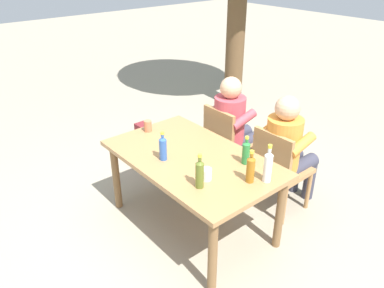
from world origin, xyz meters
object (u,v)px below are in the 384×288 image
object	(u,v)px
bottle_clear	(268,166)
bottle_amber	(251,168)
backpack_by_near_side	(146,144)
person_in_white_shirt	(234,124)
person_in_plaid_shirt	(288,148)
bottle_olive	(200,173)
bottle_green	(246,152)
cup_terracotta	(148,126)
dining_table	(192,166)
bottle_blue	(163,148)
cup_white	(206,174)
chair_far_right	(278,167)
chair_far_left	(226,141)

from	to	relation	value
bottle_clear	bottle_amber	bearing A→B (deg)	-126.95
backpack_by_near_side	person_in_white_shirt	bearing A→B (deg)	29.11
person_in_plaid_shirt	bottle_olive	bearing A→B (deg)	-87.85
person_in_plaid_shirt	bottle_clear	size ratio (longest dim) A/B	3.81
person_in_plaid_shirt	person_in_white_shirt	bearing A→B (deg)	180.00
person_in_white_shirt	bottle_green	world-z (taller)	person_in_white_shirt
person_in_white_shirt	cup_terracotta	bearing A→B (deg)	-109.46
person_in_white_shirt	bottle_olive	xyz separation A→B (m)	(0.73, -1.12, 0.19)
dining_table	bottle_blue	distance (m)	0.32
bottle_blue	cup_white	world-z (taller)	bottle_blue
bottle_olive	bottle_amber	bearing A→B (deg)	61.07
bottle_olive	cup_terracotta	bearing A→B (deg)	166.76
bottle_clear	bottle_green	distance (m)	0.30
bottle_clear	cup_white	size ratio (longest dim) A/B	3.30
person_in_plaid_shirt	cup_white	distance (m)	1.02
cup_white	person_in_plaid_shirt	bearing A→B (deg)	89.89
bottle_clear	cup_terracotta	distance (m)	1.32
person_in_white_shirt	bottle_amber	xyz separation A→B (m)	(0.92, -0.78, 0.19)
chair_far_right	person_in_plaid_shirt	distance (m)	0.20
bottle_amber	backpack_by_near_side	bearing A→B (deg)	171.90
bottle_olive	chair_far_right	bearing A→B (deg)	92.34
bottle_blue	bottle_amber	xyz separation A→B (m)	(0.69, 0.30, 0.00)
chair_far_right	cup_terracotta	size ratio (longest dim) A/B	8.00
chair_far_left	bottle_olive	bearing A→B (deg)	-54.16
cup_terracotta	backpack_by_near_side	world-z (taller)	cup_terracotta
person_in_white_shirt	cup_terracotta	distance (m)	0.94
bottle_green	bottle_olive	distance (m)	0.52
chair_far_left	cup_terracotta	xyz separation A→B (m)	(-0.31, -0.76, 0.29)
chair_far_left	bottle_blue	bearing A→B (deg)	-76.90
dining_table	person_in_white_shirt	distance (m)	0.93
backpack_by_near_side	dining_table	bearing A→B (deg)	-15.50
bottle_blue	bottle_clear	bearing A→B (deg)	27.93
person_in_plaid_shirt	bottle_clear	bearing A→B (deg)	-65.55
bottle_green	cup_terracotta	distance (m)	1.05
bottle_green	bottle_amber	size ratio (longest dim) A/B	0.92
chair_far_left	cup_white	xyz separation A→B (m)	(0.68, -0.90, 0.29)
cup_white	chair_far_right	bearing A→B (deg)	89.83
dining_table	cup_white	bearing A→B (deg)	-22.80
person_in_plaid_shirt	bottle_amber	xyz separation A→B (m)	(0.23, -0.78, 0.19)
chair_far_right	person_in_white_shirt	distance (m)	0.72
dining_table	bottle_clear	distance (m)	0.71
bottle_olive	cup_white	world-z (taller)	bottle_olive
chair_far_right	cup_terracotta	world-z (taller)	chair_far_right
dining_table	bottle_olive	size ratio (longest dim) A/B	5.50
dining_table	person_in_white_shirt	xyz separation A→B (m)	(-0.34, 0.87, 0.02)
bottle_amber	bottle_clear	bearing A→B (deg)	53.05
person_in_plaid_shirt	bottle_amber	distance (m)	0.83
chair_far_left	cup_white	bearing A→B (deg)	-52.81
bottle_clear	chair_far_left	bearing A→B (deg)	150.33
chair_far_right	bottle_amber	bearing A→B (deg)	-71.10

